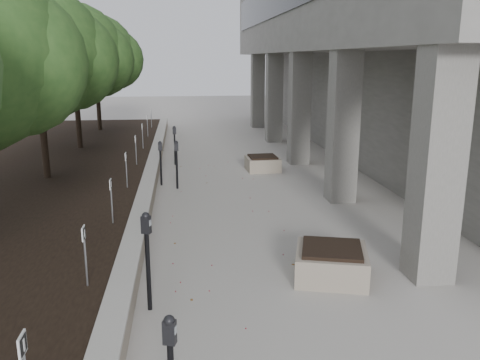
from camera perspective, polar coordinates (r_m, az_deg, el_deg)
ground at (r=7.80m, az=0.41°, el=-15.34°), size 90.00×90.00×0.00m
retaining_wall at (r=16.18m, az=-9.99°, el=0.92°), size 0.39×26.00×0.50m
planting_bed at (r=16.82m, az=-22.58°, el=0.37°), size 7.00×26.00×0.40m
crabapple_tree_3 at (r=15.29m, az=-22.04°, el=10.27°), size 4.60×4.00×5.44m
crabapple_tree_4 at (r=20.16m, az=-18.36°, el=11.19°), size 4.60×4.00×5.44m
crabapple_tree_5 at (r=25.08m, az=-16.10°, el=11.72°), size 4.60×4.00×5.44m
parking_sign_2 at (r=7.97m, az=-17.26°, el=-8.35°), size 0.04×0.22×0.96m
parking_sign_3 at (r=10.77m, az=-14.46°, el=-2.38°), size 0.04×0.22×0.96m
parking_sign_4 at (r=13.66m, az=-12.85°, el=1.11°), size 0.04×0.22×0.96m
parking_sign_5 at (r=16.59m, az=-11.81°, el=3.36°), size 0.04×0.22×0.96m
parking_sign_6 at (r=19.54m, az=-11.07°, el=4.94°), size 0.04×0.22×0.96m
parking_sign_7 at (r=22.50m, az=-10.53°, el=6.11°), size 0.04×0.22×0.96m
parking_sign_8 at (r=25.47m, az=-10.11°, el=7.00°), size 0.04×0.22×0.96m
parking_meter_2 at (r=7.78m, az=-10.49°, el=-9.18°), size 0.19×0.16×1.58m
parking_meter_3 at (r=14.83m, az=-7.24°, el=1.73°), size 0.15×0.12×1.45m
parking_meter_4 at (r=15.31m, az=-9.05°, el=1.89°), size 0.15×0.11×1.37m
parking_meter_5 at (r=18.21m, az=-7.47°, el=3.93°), size 0.16×0.12×1.43m
planter_front at (r=9.06m, az=10.40°, el=-9.24°), size 1.51×1.51×0.57m
planter_back at (r=17.26m, az=2.59°, el=1.94°), size 1.14×1.14×0.51m
berry_scatter at (r=12.37m, az=-2.92°, el=-4.04°), size 3.30×14.10×0.02m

